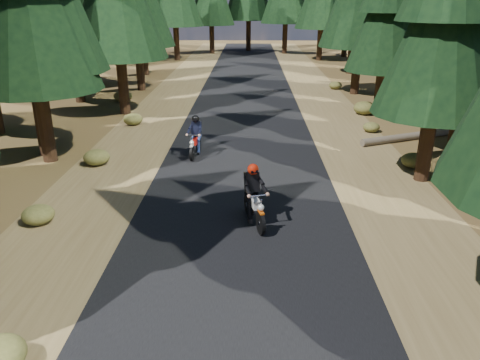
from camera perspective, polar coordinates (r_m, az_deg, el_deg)
ground at (r=11.86m, az=-0.16°, el=-7.61°), size 120.00×120.00×0.00m
road at (r=16.41m, az=0.27°, el=0.88°), size 6.00×100.00×0.01m
shoulder_l at (r=17.11m, az=-15.32°, el=0.96°), size 3.20×100.00×0.01m
shoulder_r at (r=16.97m, az=15.99°, el=0.72°), size 3.20×100.00×0.01m
log_near at (r=21.61m, az=20.21°, el=5.04°), size 4.87×2.43×0.32m
understory_shrubs at (r=20.30m, az=-0.41°, el=5.75°), size 14.65×30.80×0.68m
rider_lead at (r=12.53m, az=1.76°, el=-3.08°), size 1.04×1.95×1.66m
rider_follow at (r=18.10m, az=-5.47°, el=4.51°), size 0.72×1.82×1.58m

